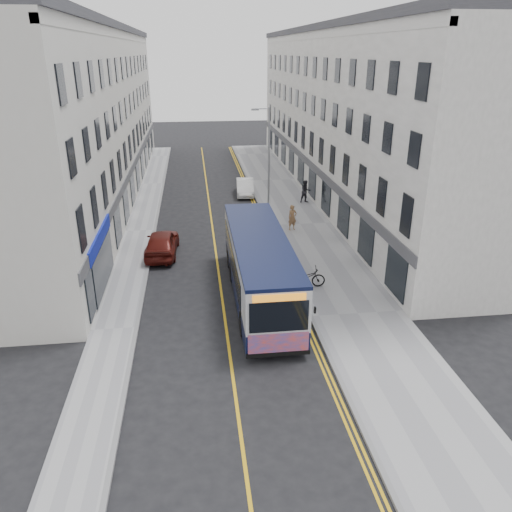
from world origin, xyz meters
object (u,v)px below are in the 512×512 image
object	(u,v)px
city_bus	(260,265)
pedestrian_near	(292,218)
bicycle	(305,277)
car_white	(245,187)
streetlamp	(268,160)
pedestrian_far	(306,192)
car_maroon	(162,243)

from	to	relation	value
city_bus	pedestrian_near	world-z (taller)	city_bus
bicycle	city_bus	bearing A→B (deg)	111.15
car_white	bicycle	bearing A→B (deg)	-82.43
streetlamp	city_bus	distance (m)	13.35
pedestrian_near	pedestrian_far	world-z (taller)	pedestrian_far
streetlamp	pedestrian_near	bearing A→B (deg)	-67.97
city_bus	pedestrian_near	size ratio (longest dim) A/B	6.53
streetlamp	bicycle	size ratio (longest dim) A/B	3.88
city_bus	car_white	bearing A→B (deg)	86.13
pedestrian_near	pedestrian_far	xyz separation A→B (m)	(2.34, 6.42, 0.04)
pedestrian_far	car_maroon	xyz separation A→B (m)	(-11.04, -9.67, -0.25)
streetlamp	bicycle	xyz separation A→B (m)	(0.23, -12.11, -3.72)
bicycle	pedestrian_far	size ratio (longest dim) A/B	1.13
streetlamp	car_maroon	world-z (taller)	streetlamp
city_bus	pedestrian_far	bearing A→B (deg)	69.93
city_bus	pedestrian_near	xyz separation A→B (m)	(3.57, 9.75, -0.82)
bicycle	pedestrian_near	xyz separation A→B (m)	(1.04, 8.96, 0.33)
city_bus	bicycle	xyz separation A→B (m)	(2.52, 0.79, -1.15)
pedestrian_far	streetlamp	bearing A→B (deg)	-148.54
streetlamp	pedestrian_near	size ratio (longest dim) A/B	4.58
car_maroon	car_white	bearing A→B (deg)	-113.05
streetlamp	pedestrian_far	size ratio (longest dim) A/B	4.37
pedestrian_far	car_white	size ratio (longest dim) A/B	0.45
car_maroon	bicycle	bearing A→B (deg)	146.48
bicycle	pedestrian_far	xyz separation A→B (m)	(3.39, 15.38, 0.37)
streetlamp	car_white	size ratio (longest dim) A/B	1.96
streetlamp	pedestrian_near	xyz separation A→B (m)	(1.28, -3.15, -3.39)
bicycle	car_maroon	xyz separation A→B (m)	(-7.66, 5.72, 0.12)
pedestrian_far	city_bus	bearing A→B (deg)	-120.75
streetlamp	pedestrian_near	distance (m)	4.80
bicycle	pedestrian_near	distance (m)	9.03
streetlamp	car_white	xyz separation A→B (m)	(-0.97, 6.68, -3.71)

